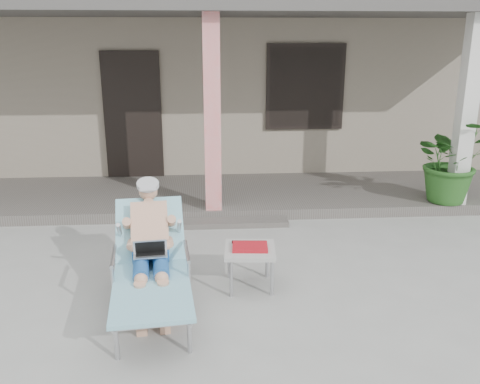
{
  "coord_description": "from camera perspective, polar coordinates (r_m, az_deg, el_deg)",
  "views": [
    {
      "loc": [
        -0.1,
        -4.62,
        2.44
      ],
      "look_at": [
        0.26,
        0.6,
        0.85
      ],
      "focal_mm": 38.0,
      "sensor_mm": 36.0,
      "label": 1
    }
  ],
  "objects": [
    {
      "name": "ground",
      "position": [
        5.23,
        -2.47,
        -10.94
      ],
      "size": [
        60.0,
        60.0,
        0.0
      ],
      "primitive_type": "plane",
      "color": "#9E9E99",
      "rests_on": "ground"
    },
    {
      "name": "house",
      "position": [
        11.15,
        -3.54,
        12.87
      ],
      "size": [
        10.4,
        5.4,
        3.3
      ],
      "color": "#9E917D",
      "rests_on": "ground"
    },
    {
      "name": "porch_deck",
      "position": [
        7.98,
        -3.08,
        -0.37
      ],
      "size": [
        10.0,
        2.0,
        0.15
      ],
      "primitive_type": "cube",
      "color": "#605B56",
      "rests_on": "ground"
    },
    {
      "name": "porch_overhang",
      "position": [
        7.58,
        -3.41,
        19.5
      ],
      "size": [
        10.0,
        2.3,
        2.85
      ],
      "color": "silver",
      "rests_on": "porch_deck"
    },
    {
      "name": "porch_step",
      "position": [
        6.9,
        -2.91,
        -3.49
      ],
      "size": [
        2.0,
        0.3,
        0.07
      ],
      "primitive_type": "cube",
      "color": "#605B56",
      "rests_on": "ground"
    },
    {
      "name": "lounger",
      "position": [
        4.76,
        -10.13,
        -4.71
      ],
      "size": [
        0.84,
        1.82,
        1.15
      ],
      "rotation": [
        0.0,
        0.0,
        0.1
      ],
      "color": "#B7B7BC",
      "rests_on": "ground"
    },
    {
      "name": "side_table",
      "position": [
        5.14,
        1.12,
        -6.74
      ],
      "size": [
        0.54,
        0.54,
        0.45
      ],
      "rotation": [
        0.0,
        0.0,
        -0.08
      ],
      "color": "#A9A8A4",
      "rests_on": "ground"
    },
    {
      "name": "potted_palm",
      "position": [
        7.91,
        22.71,
        3.3
      ],
      "size": [
        1.2,
        1.07,
        1.22
      ],
      "primitive_type": "imported",
      "rotation": [
        0.0,
        0.0,
        0.12
      ],
      "color": "#26591E",
      "rests_on": "porch_deck"
    }
  ]
}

